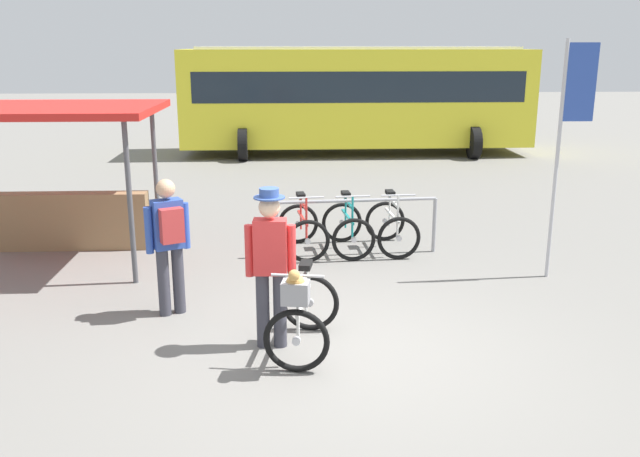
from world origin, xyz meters
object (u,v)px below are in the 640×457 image
object	(u,v)px
featured_bicycle	(302,311)
market_stall	(58,166)
bus_distant	(355,94)
banner_flag	(571,115)
person_with_featured_bike	(270,262)
racked_bike_teal	(348,228)
racked_bike_white	(392,227)
racked_bike_red	(303,230)
pedestrian_with_backpack	(169,239)

from	to	relation	value
featured_bicycle	market_stall	size ratio (longest dim) A/B	0.40
market_stall	bus_distant	bearing A→B (deg)	61.93
market_stall	banner_flag	distance (m)	7.26
person_with_featured_bike	bus_distant	bearing A→B (deg)	80.85
featured_bicycle	racked_bike_teal	bearing A→B (deg)	77.92
racked_bike_teal	bus_distant	size ratio (longest dim) A/B	0.11
racked_bike_teal	racked_bike_white	world-z (taller)	same
featured_bicycle	banner_flag	distance (m)	4.61
racked_bike_teal	person_with_featured_bike	world-z (taller)	person_with_featured_bike
racked_bike_white	person_with_featured_bike	xyz separation A→B (m)	(-1.79, -3.46, 0.58)
racked_bike_red	market_stall	bearing A→B (deg)	-179.62
featured_bicycle	banner_flag	xyz separation A→B (m)	(3.58, 2.32, 1.74)
person_with_featured_bike	market_stall	xyz separation A→B (m)	(-3.20, 3.33, 0.45)
racked_bike_white	banner_flag	xyz separation A→B (m)	(2.11, -1.37, 1.86)
pedestrian_with_backpack	racked_bike_teal	bearing A→B (deg)	46.92
banner_flag	featured_bicycle	bearing A→B (deg)	-147.13
racked_bike_red	racked_bike_white	bearing A→B (deg)	4.32
racked_bike_red	banner_flag	bearing A→B (deg)	-19.84
person_with_featured_bike	market_stall	distance (m)	4.64
racked_bike_red	racked_bike_white	distance (m)	1.40
racked_bike_teal	pedestrian_with_backpack	world-z (taller)	pedestrian_with_backpack
person_with_featured_bike	featured_bicycle	bearing A→B (deg)	-35.85
market_stall	racked_bike_red	bearing A→B (deg)	0.38
bus_distant	market_stall	size ratio (longest dim) A/B	3.23
pedestrian_with_backpack	market_stall	bearing A→B (deg)	129.94
racked_bike_red	pedestrian_with_backpack	xyz separation A→B (m)	(-1.60, -2.41, 0.57)
racked_bike_white	market_stall	size ratio (longest dim) A/B	0.36
racked_bike_teal	market_stall	distance (m)	4.42
pedestrian_with_backpack	banner_flag	bearing A→B (deg)	12.60
racked_bike_teal	pedestrian_with_backpack	size ratio (longest dim) A/B	0.70
racked_bike_red	banner_flag	size ratio (longest dim) A/B	0.37
racked_bike_red	featured_bicycle	size ratio (longest dim) A/B	0.95
person_with_featured_bike	pedestrian_with_backpack	xyz separation A→B (m)	(-1.20, 0.94, -0.01)
racked_bike_white	racked_bike_red	bearing A→B (deg)	-175.68
market_stall	racked_bike_white	bearing A→B (deg)	1.48
racked_bike_white	banner_flag	distance (m)	3.13
racked_bike_red	racked_bike_teal	distance (m)	0.70
featured_bicycle	bus_distant	distance (m)	13.77
racked_bike_red	featured_bicycle	bearing A→B (deg)	-91.27
racked_bike_red	bus_distant	world-z (taller)	bus_distant
person_with_featured_bike	banner_flag	distance (m)	4.61
racked_bike_red	banner_flag	distance (m)	4.16
racked_bike_teal	banner_flag	bearing A→B (deg)	-25.14
racked_bike_teal	banner_flag	distance (m)	3.62
market_stall	racked_bike_teal	bearing A→B (deg)	1.02
pedestrian_with_backpack	bus_distant	world-z (taller)	bus_distant
featured_bicycle	pedestrian_with_backpack	bearing A→B (deg)	142.35
featured_bicycle	racked_bike_red	bearing A→B (deg)	88.73
racked_bike_red	person_with_featured_bike	distance (m)	3.42
racked_bike_red	banner_flag	world-z (taller)	banner_flag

